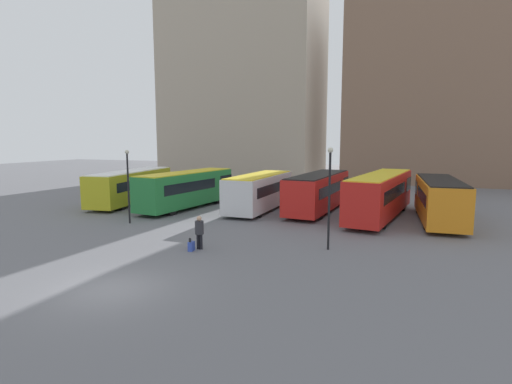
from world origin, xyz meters
name	(u,v)px	position (x,y,z in m)	size (l,w,h in m)	color
ground_plane	(111,289)	(0.00, 0.00, 0.00)	(160.00, 160.00, 0.00)	slate
building_block_left	(245,63)	(-13.87, 48.07, 17.59)	(23.22, 15.14, 35.19)	tan
building_block_right	(463,95)	(17.12, 48.07, 11.55)	(29.73, 13.42, 23.10)	#7F604C
bus_0	(132,185)	(-12.78, 17.94, 1.61)	(4.13, 11.32, 2.95)	gold
bus_1	(187,188)	(-6.70, 17.35, 1.67)	(3.68, 10.75, 3.06)	#237A38
bus_2	(260,191)	(-0.60, 18.47, 1.59)	(2.76, 9.39, 2.93)	silver
bus_3	(319,191)	(3.97, 19.73, 1.64)	(3.33, 10.63, 3.00)	red
bus_4	(381,194)	(8.83, 18.72, 1.76)	(4.21, 12.35, 3.23)	red
bus_5	(439,199)	(12.76, 18.49, 1.63)	(3.02, 10.03, 3.00)	orange
traveler	(199,229)	(0.47, 6.27, 1.05)	(0.47, 0.47, 1.77)	black
suitcase	(191,246)	(0.23, 5.81, 0.25)	(0.25, 0.39, 0.71)	#334CB2
lamp_post_0	(128,180)	(-7.22, 10.39, 3.01)	(0.28, 0.28, 5.04)	black
lamp_post_1	(329,190)	(6.82, 8.57, 3.16)	(0.28, 0.28, 5.33)	black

